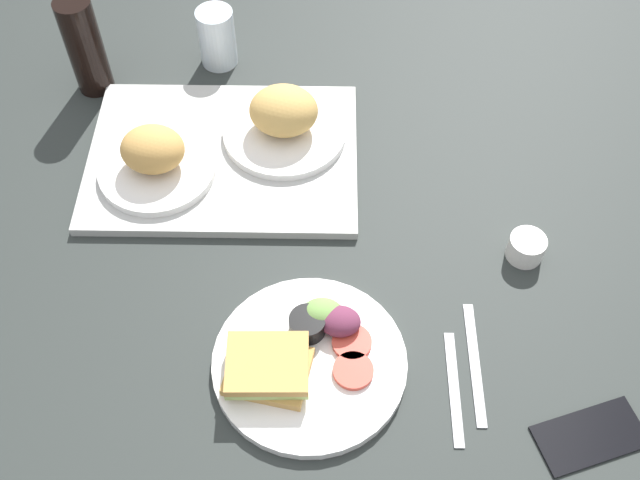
# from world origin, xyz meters

# --- Properties ---
(ground_plane) EXTENTS (1.90, 1.50, 0.03)m
(ground_plane) POSITION_xyz_m (0.00, 0.00, -0.01)
(ground_plane) COLOR #282D2B
(serving_tray) EXTENTS (0.47, 0.36, 0.02)m
(serving_tray) POSITION_xyz_m (-0.16, 0.22, 0.01)
(serving_tray) COLOR #B2B2AD
(serving_tray) RESTS_ON ground_plane
(bread_plate_near) EXTENTS (0.19, 0.19, 0.08)m
(bread_plate_near) POSITION_xyz_m (-0.26, 0.17, 0.05)
(bread_plate_near) COLOR white
(bread_plate_near) RESTS_ON serving_tray
(bread_plate_far) EXTENTS (0.21, 0.21, 0.09)m
(bread_plate_far) POSITION_xyz_m (-0.06, 0.27, 0.05)
(bread_plate_far) COLOR white
(bread_plate_far) RESTS_ON serving_tray
(plate_with_salad) EXTENTS (0.27, 0.27, 0.05)m
(plate_with_salad) POSITION_xyz_m (0.01, -0.15, 0.02)
(plate_with_salad) COLOR white
(plate_with_salad) RESTS_ON ground_plane
(drinking_glass) EXTENTS (0.07, 0.07, 0.11)m
(drinking_glass) POSITION_xyz_m (-0.20, 0.46, 0.06)
(drinking_glass) COLOR silver
(drinking_glass) RESTS_ON ground_plane
(soda_bottle) EXTENTS (0.06, 0.06, 0.18)m
(soda_bottle) POSITION_xyz_m (-0.42, 0.38, 0.09)
(soda_bottle) COLOR black
(soda_bottle) RESTS_ON ground_plane
(espresso_cup) EXTENTS (0.06, 0.06, 0.04)m
(espresso_cup) POSITION_xyz_m (0.33, 0.05, 0.02)
(espresso_cup) COLOR silver
(espresso_cup) RESTS_ON ground_plane
(fork) EXTENTS (0.02, 0.17, 0.01)m
(fork) POSITION_xyz_m (0.22, -0.18, 0.00)
(fork) COLOR #B7B7BC
(fork) RESTS_ON ground_plane
(knife) EXTENTS (0.03, 0.19, 0.01)m
(knife) POSITION_xyz_m (0.25, -0.14, 0.00)
(knife) COLOR #B7B7BC
(knife) RESTS_ON ground_plane
(cell_phone) EXTENTS (0.16, 0.12, 0.01)m
(cell_phone) POSITION_xyz_m (0.40, -0.23, 0.00)
(cell_phone) COLOR black
(cell_phone) RESTS_ON ground_plane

